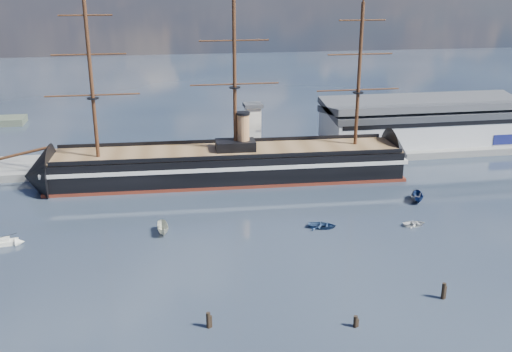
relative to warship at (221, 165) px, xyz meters
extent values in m
plane|color=#182332|center=(7.51, -20.00, -4.04)|extent=(600.00, 600.00, 0.00)
cube|color=slate|center=(17.51, 16.00, -4.04)|extent=(180.00, 18.00, 2.00)
cube|color=#B7BABC|center=(65.51, 20.00, 2.96)|extent=(62.00, 20.00, 10.00)
cube|color=#3F4247|center=(65.51, 20.00, 8.56)|extent=(63.00, 21.00, 2.00)
cube|color=silver|center=(10.51, 13.00, 4.96)|extent=(4.00, 4.00, 14.00)
cube|color=#3F4247|center=(10.51, 13.00, 12.46)|extent=(5.00, 5.00, 1.00)
cube|color=black|center=(1.73, 0.00, -0.04)|extent=(88.62, 19.85, 7.00)
cube|color=silver|center=(1.73, 0.00, 1.16)|extent=(90.63, 20.18, 1.00)
cube|color=maroon|center=(1.73, 0.00, -3.69)|extent=(90.62, 20.14, 0.90)
cone|color=black|center=(-44.77, 0.00, -0.34)|extent=(14.68, 16.28, 15.68)
cone|color=black|center=(48.23, 0.00, -0.34)|extent=(11.68, 16.15, 15.68)
cube|color=brown|center=(1.73, 0.00, 3.56)|extent=(88.56, 18.57, 0.40)
cube|color=black|center=(3.73, 0.00, 4.96)|extent=(10.25, 6.43, 2.50)
cylinder|color=tan|center=(5.73, 0.00, 8.46)|extent=(3.20, 3.20, 9.00)
cylinder|color=#381E0F|center=(-50.27, 0.00, 4.96)|extent=(17.77, 1.48, 4.43)
cylinder|color=#381E0F|center=(-30.27, 0.00, 22.76)|extent=(0.90, 0.90, 38.00)
cylinder|color=#381E0F|center=(3.73, 0.00, 24.76)|extent=(0.90, 0.90, 42.00)
cylinder|color=#381E0F|center=(35.73, 0.00, 21.76)|extent=(0.90, 0.90, 36.00)
cube|color=white|center=(-46.84, -31.37, -3.61)|extent=(6.69, 2.78, 0.87)
cube|color=white|center=(-46.84, -31.37, -2.91)|extent=(3.62, 1.85, 0.69)
imported|color=beige|center=(-15.68, -31.49, -4.04)|extent=(6.95, 2.88, 2.73)
imported|color=navy|center=(16.81, -34.35, -4.04)|extent=(2.58, 3.87, 1.68)
imported|color=gray|center=(42.76, -23.07, -4.04)|extent=(6.68, 5.45, 2.57)
imported|color=silver|center=(36.11, -36.72, -4.04)|extent=(1.19, 2.96, 1.38)
imported|color=navy|center=(42.93, -23.90, -4.04)|extent=(7.08, 4.50, 2.66)
cylinder|color=black|center=(-9.98, -66.23, -4.04)|extent=(0.64, 0.64, 3.21)
cylinder|color=black|center=(11.32, -69.88, -4.04)|extent=(0.64, 0.64, 2.53)
cylinder|color=black|center=(27.86, -64.81, -4.04)|extent=(0.64, 0.64, 3.51)
camera|label=1|loc=(-15.92, -138.56, 43.92)|focal=40.00mm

